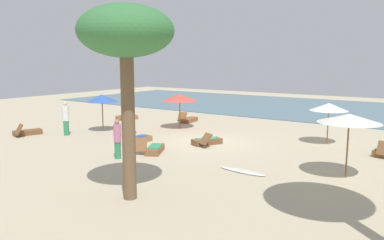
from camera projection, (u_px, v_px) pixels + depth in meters
ground_plane at (207, 143)px, 19.39m from camera, size 60.00×60.00×0.00m
ocean_water at (310, 108)px, 33.25m from camera, size 48.00×16.00×0.06m
umbrella_0 at (102, 98)px, 22.18m from camera, size 1.78×1.78×2.19m
umbrella_1 at (329, 107)px, 18.79m from camera, size 1.88×1.88×2.07m
umbrella_2 at (180, 97)px, 23.14m from camera, size 2.17×2.17×2.13m
umbrella_3 at (349, 118)px, 13.30m from camera, size 2.18×2.18×2.31m
lounger_0 at (27, 132)px, 21.31m from camera, size 1.13×1.75×0.73m
lounger_1 at (207, 141)px, 18.91m from camera, size 1.29×1.77×0.69m
lounger_2 at (384, 151)px, 16.80m from camera, size 0.79×1.70×0.74m
lounger_3 at (127, 117)px, 26.84m from camera, size 1.30×1.72×0.74m
lounger_4 at (189, 120)px, 25.76m from camera, size 0.83×1.70×0.74m
lounger_5 at (137, 139)px, 19.40m from camera, size 0.86×1.75×0.71m
lounger_6 at (154, 149)px, 17.24m from camera, size 1.26×1.72×0.75m
person_0 at (66, 118)px, 21.16m from camera, size 0.44×0.44×1.90m
person_2 at (117, 139)px, 16.12m from camera, size 0.43×0.43×1.70m
palm_1 at (126, 36)px, 10.83m from camera, size 2.78×2.78×5.76m
surfboard at (243, 171)px, 14.28m from camera, size 1.97×0.57×0.07m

